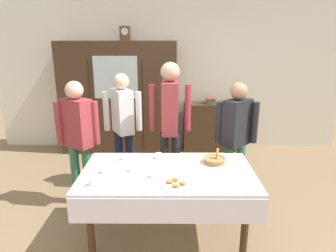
% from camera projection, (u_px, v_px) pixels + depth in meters
% --- Properties ---
extents(ground_plane, '(12.00, 12.00, 0.00)m').
position_uv_depth(ground_plane, '(168.00, 225.00, 3.37)').
color(ground_plane, '#846B4C').
rests_on(ground_plane, ground).
extents(back_wall, '(6.40, 0.10, 2.70)m').
position_uv_depth(back_wall, '(169.00, 76.00, 5.52)').
color(back_wall, silver).
rests_on(back_wall, ground).
extents(dining_table, '(1.71, 0.97, 0.76)m').
position_uv_depth(dining_table, '(168.00, 182.00, 2.96)').
color(dining_table, '#3D2819').
rests_on(dining_table, ground).
extents(wall_cabinet, '(2.06, 0.46, 1.99)m').
position_uv_depth(wall_cabinet, '(119.00, 98.00, 5.35)').
color(wall_cabinet, '#3D2819').
rests_on(wall_cabinet, ground).
extents(mantel_clock, '(0.18, 0.11, 0.24)m').
position_uv_depth(mantel_clock, '(125.00, 33.00, 5.03)').
color(mantel_clock, brown).
rests_on(mantel_clock, wall_cabinet).
extents(bookshelf_low, '(0.96, 0.35, 0.88)m').
position_uv_depth(bookshelf_low, '(210.00, 127.00, 5.54)').
color(bookshelf_low, '#3D2819').
rests_on(bookshelf_low, ground).
extents(book_stack, '(0.17, 0.23, 0.11)m').
position_uv_depth(book_stack, '(211.00, 101.00, 5.40)').
color(book_stack, '#B29333').
rests_on(book_stack, bookshelf_low).
extents(tea_cup_mid_right, '(0.13, 0.13, 0.06)m').
position_uv_depth(tea_cup_mid_right, '(133.00, 169.00, 2.93)').
color(tea_cup_mid_right, white).
rests_on(tea_cup_mid_right, dining_table).
extents(tea_cup_center, '(0.13, 0.13, 0.06)m').
position_uv_depth(tea_cup_center, '(159.00, 156.00, 3.25)').
color(tea_cup_center, silver).
rests_on(tea_cup_center, dining_table).
extents(tea_cup_front_edge, '(0.13, 0.13, 0.06)m').
position_uv_depth(tea_cup_front_edge, '(154.00, 175.00, 2.81)').
color(tea_cup_front_edge, white).
rests_on(tea_cup_front_edge, dining_table).
extents(tea_cup_near_right, '(0.13, 0.13, 0.06)m').
position_uv_depth(tea_cup_near_right, '(125.00, 158.00, 3.22)').
color(tea_cup_near_right, white).
rests_on(tea_cup_near_right, dining_table).
extents(tea_cup_far_right, '(0.13, 0.13, 0.06)m').
position_uv_depth(tea_cup_far_right, '(93.00, 183.00, 2.66)').
color(tea_cup_far_right, white).
rests_on(tea_cup_far_right, dining_table).
extents(tea_cup_near_left, '(0.13, 0.13, 0.06)m').
position_uv_depth(tea_cup_near_left, '(105.00, 171.00, 2.91)').
color(tea_cup_near_left, white).
rests_on(tea_cup_near_left, dining_table).
extents(bread_basket, '(0.24, 0.24, 0.16)m').
position_uv_depth(bread_basket, '(214.00, 160.00, 3.14)').
color(bread_basket, '#9E7542').
rests_on(bread_basket, dining_table).
extents(pastry_plate, '(0.28, 0.28, 0.05)m').
position_uv_depth(pastry_plate, '(176.00, 184.00, 2.67)').
color(pastry_plate, white).
rests_on(pastry_plate, dining_table).
extents(spoon_near_right, '(0.12, 0.02, 0.01)m').
position_uv_depth(spoon_near_right, '(106.00, 161.00, 3.19)').
color(spoon_near_right, silver).
rests_on(spoon_near_right, dining_table).
extents(spoon_far_right, '(0.12, 0.02, 0.01)m').
position_uv_depth(spoon_far_right, '(196.00, 172.00, 2.94)').
color(spoon_far_right, silver).
rests_on(spoon_far_right, dining_table).
extents(person_behind_table_right, '(0.52, 0.39, 1.53)m').
position_uv_depth(person_behind_table_right, '(236.00, 132.00, 3.66)').
color(person_behind_table_right, '#33704C').
rests_on(person_behind_table_right, ground).
extents(person_beside_shelf, '(0.52, 0.37, 1.76)m').
position_uv_depth(person_beside_shelf, '(170.00, 117.00, 3.73)').
color(person_beside_shelf, '#232328').
rests_on(person_beside_shelf, ground).
extents(person_behind_table_left, '(0.52, 0.36, 1.56)m').
position_uv_depth(person_behind_table_left, '(78.00, 132.00, 3.56)').
color(person_behind_table_left, '#33704C').
rests_on(person_behind_table_left, ground).
extents(person_by_cabinet, '(0.52, 0.41, 1.59)m').
position_uv_depth(person_by_cabinet, '(123.00, 120.00, 4.04)').
color(person_by_cabinet, '#191E38').
rests_on(person_by_cabinet, ground).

